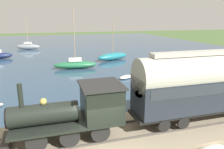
{
  "coord_description": "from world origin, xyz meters",
  "views": [
    {
      "loc": [
        -9.89,
        2.34,
        6.84
      ],
      "look_at": [
        8.95,
        -3.28,
        1.73
      ],
      "focal_mm": 35.0,
      "sensor_mm": 36.0,
      "label": 1
    }
  ],
  "objects_px": {
    "sailboat_green": "(75,64)",
    "sailboat_gray": "(28,46)",
    "steam_locomotive": "(79,108)",
    "passenger_coach": "(209,82)",
    "sailboat_teal": "(113,56)",
    "rowboat_mid_harbor": "(96,103)",
    "rowboat_near_shore": "(126,77)"
  },
  "relations": [
    {
      "from": "sailboat_teal",
      "to": "rowboat_mid_harbor",
      "type": "bearing_deg",
      "value": 137.3
    },
    {
      "from": "sailboat_green",
      "to": "rowboat_mid_harbor",
      "type": "bearing_deg",
      "value": -175.19
    },
    {
      "from": "sailboat_gray",
      "to": "rowboat_mid_harbor",
      "type": "bearing_deg",
      "value": -151.96
    },
    {
      "from": "sailboat_green",
      "to": "rowboat_mid_harbor",
      "type": "height_order",
      "value": "sailboat_green"
    },
    {
      "from": "sailboat_gray",
      "to": "steam_locomotive",
      "type": "bearing_deg",
      "value": -156.14
    },
    {
      "from": "sailboat_green",
      "to": "sailboat_teal",
      "type": "relative_size",
      "value": 1.3
    },
    {
      "from": "steam_locomotive",
      "to": "passenger_coach",
      "type": "relative_size",
      "value": 0.63
    },
    {
      "from": "steam_locomotive",
      "to": "rowboat_near_shore",
      "type": "bearing_deg",
      "value": -30.32
    },
    {
      "from": "sailboat_gray",
      "to": "sailboat_teal",
      "type": "relative_size",
      "value": 1.14
    },
    {
      "from": "sailboat_teal",
      "to": "rowboat_near_shore",
      "type": "height_order",
      "value": "sailboat_teal"
    },
    {
      "from": "steam_locomotive",
      "to": "sailboat_teal",
      "type": "height_order",
      "value": "sailboat_teal"
    },
    {
      "from": "sailboat_green",
      "to": "sailboat_teal",
      "type": "distance_m",
      "value": 8.19
    },
    {
      "from": "rowboat_mid_harbor",
      "to": "sailboat_green",
      "type": "bearing_deg",
      "value": -55.85
    },
    {
      "from": "sailboat_teal",
      "to": "rowboat_near_shore",
      "type": "xyz_separation_m",
      "value": [
        -11.4,
        1.86,
        -0.45
      ]
    },
    {
      "from": "rowboat_mid_harbor",
      "to": "passenger_coach",
      "type": "bearing_deg",
      "value": 174.9
    },
    {
      "from": "sailboat_gray",
      "to": "sailboat_teal",
      "type": "distance_m",
      "value": 22.62
    },
    {
      "from": "rowboat_mid_harbor",
      "to": "sailboat_gray",
      "type": "bearing_deg",
      "value": -43.3
    },
    {
      "from": "rowboat_mid_harbor",
      "to": "steam_locomotive",
      "type": "bearing_deg",
      "value": 103.93
    },
    {
      "from": "sailboat_teal",
      "to": "sailboat_green",
      "type": "bearing_deg",
      "value": 101.96
    },
    {
      "from": "steam_locomotive",
      "to": "passenger_coach",
      "type": "xyz_separation_m",
      "value": [
        0.0,
        -8.17,
        0.79
      ]
    },
    {
      "from": "passenger_coach",
      "to": "sailboat_teal",
      "type": "relative_size",
      "value": 1.64
    },
    {
      "from": "rowboat_near_shore",
      "to": "sailboat_gray",
      "type": "bearing_deg",
      "value": -7.84
    },
    {
      "from": "sailboat_gray",
      "to": "sailboat_teal",
      "type": "xyz_separation_m",
      "value": [
        -17.41,
        -14.45,
        -0.06
      ]
    },
    {
      "from": "passenger_coach",
      "to": "sailboat_teal",
      "type": "xyz_separation_m",
      "value": [
        23.56,
        -0.82,
        -2.34
      ]
    },
    {
      "from": "sailboat_gray",
      "to": "sailboat_green",
      "type": "bearing_deg",
      "value": -144.55
    },
    {
      "from": "sailboat_green",
      "to": "sailboat_gray",
      "type": "relative_size",
      "value": 1.14
    },
    {
      "from": "rowboat_near_shore",
      "to": "sailboat_teal",
      "type": "bearing_deg",
      "value": -40.73
    },
    {
      "from": "sailboat_green",
      "to": "sailboat_gray",
      "type": "height_order",
      "value": "sailboat_green"
    },
    {
      "from": "steam_locomotive",
      "to": "sailboat_teal",
      "type": "relative_size",
      "value": 1.03
    },
    {
      "from": "sailboat_gray",
      "to": "rowboat_near_shore",
      "type": "height_order",
      "value": "sailboat_gray"
    },
    {
      "from": "passenger_coach",
      "to": "rowboat_mid_harbor",
      "type": "distance_m",
      "value": 8.51
    },
    {
      "from": "sailboat_gray",
      "to": "rowboat_mid_harbor",
      "type": "distance_m",
      "value": 36.56
    }
  ]
}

